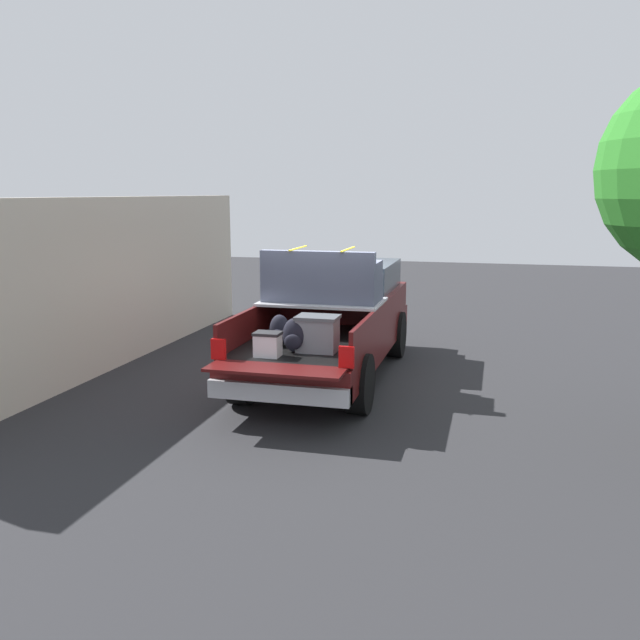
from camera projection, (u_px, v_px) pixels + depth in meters
The scene contains 3 objects.
ground_plane at pixel (329, 377), 11.53m from camera, with size 40.00×40.00×0.00m, color #262628.
pickup_truck at pixel (334, 318), 11.69m from camera, with size 6.05×2.06×2.23m.
building_facade at pixel (115, 281), 12.26m from camera, with size 10.27×0.36×3.02m, color beige.
Camera 1 is at (-10.82, -2.68, 3.10)m, focal length 37.99 mm.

